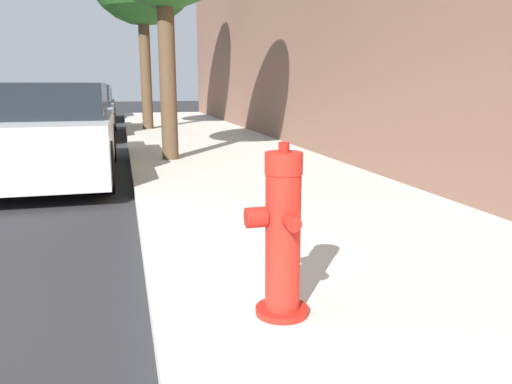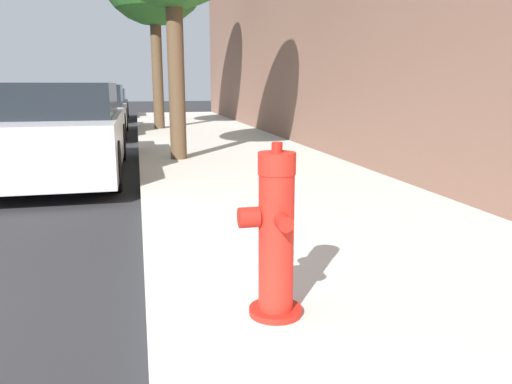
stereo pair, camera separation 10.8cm
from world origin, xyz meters
The scene contains 5 objects.
sidewalk_slab centered at (3.81, 0.00, 0.08)m, with size 3.27×40.00×0.16m.
fire_hydrant centered at (2.85, -0.24, 0.59)m, with size 0.34×0.36×0.93m.
parked_car_near centered at (1.03, 5.35, 0.69)m, with size 1.83×4.58×1.40m.
parked_car_mid centered at (1.03, 11.44, 0.66)m, with size 1.73×4.33×1.37m.
parked_car_far centered at (0.94, 17.90, 0.60)m, with size 1.78×4.20×1.22m.
Camera 2 is at (2.18, -2.66, 1.38)m, focal length 35.00 mm.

